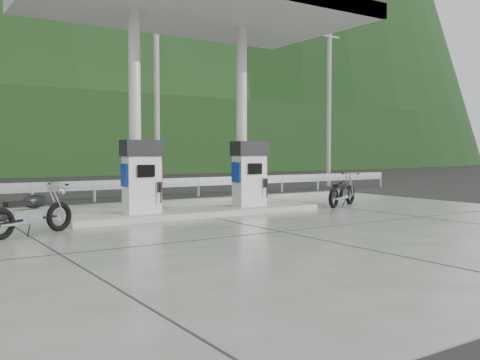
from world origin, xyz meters
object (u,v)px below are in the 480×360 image
motorcycle_right (342,192)px  motorcycle_left (31,213)px  gas_pump_right (249,174)px  gas_pump_left (142,177)px

motorcycle_right → motorcycle_left: bearing=160.6°
gas_pump_right → gas_pump_left: bearing=180.0°
gas_pump_right → motorcycle_left: gas_pump_right is taller
gas_pump_right → motorcycle_left: bearing=-169.2°
gas_pump_left → gas_pump_right: size_ratio=1.00×
gas_pump_right → motorcycle_right: size_ratio=0.99×
motorcycle_left → motorcycle_right: bearing=-19.6°
gas_pump_left → gas_pump_right: bearing=0.0°
gas_pump_left → motorcycle_right: (6.41, -0.34, -0.62)m
gas_pump_right → motorcycle_right: gas_pump_right is taller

